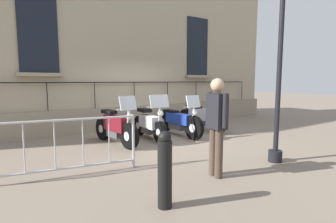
{
  "coord_description": "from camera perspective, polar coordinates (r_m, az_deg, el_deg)",
  "views": [
    {
      "loc": [
        6.57,
        -4.32,
        1.7
      ],
      "look_at": [
        0.2,
        0.0,
        0.8
      ],
      "focal_mm": 28.15,
      "sensor_mm": 36.0,
      "label": 1
    }
  ],
  "objects": [
    {
      "name": "ground_plane",
      "position": [
        8.04,
        -0.82,
        -5.53
      ],
      "size": [
        60.0,
        60.0,
        0.0
      ],
      "primitive_type": "plane",
      "color": "gray"
    },
    {
      "name": "building_facade",
      "position": [
        10.01,
        -8.56,
        14.31
      ],
      "size": [
        0.82,
        13.79,
        6.31
      ],
      "color": "tan",
      "rests_on": "ground_plane"
    },
    {
      "name": "motorcycle_maroon",
      "position": [
        7.22,
        -11.24,
        -3.5
      ],
      "size": [
        2.04,
        0.55,
        1.33
      ],
      "color": "black",
      "rests_on": "ground_plane"
    },
    {
      "name": "motorcycle_white",
      "position": [
        7.69,
        -4.01,
        -2.79
      ],
      "size": [
        1.92,
        0.68,
        1.33
      ],
      "color": "black",
      "rests_on": "ground_plane"
    },
    {
      "name": "motorcycle_blue",
      "position": [
        8.16,
        2.22,
        -2.23
      ],
      "size": [
        2.17,
        0.58,
        1.29
      ],
      "color": "black",
      "rests_on": "ground_plane"
    },
    {
      "name": "motorcycle_silver",
      "position": [
        9.01,
        7.15,
        -1.39
      ],
      "size": [
        2.09,
        0.68,
        0.97
      ],
      "color": "black",
      "rests_on": "ground_plane"
    },
    {
      "name": "lamppost",
      "position": [
        5.99,
        23.43,
        18.07
      ],
      "size": [
        0.38,
        1.08,
        3.96
      ],
      "color": "black",
      "rests_on": "ground_plane"
    },
    {
      "name": "crowd_barrier",
      "position": [
        5.03,
        -20.61,
        -6.81
      ],
      "size": [
        0.46,
        2.38,
        1.05
      ],
      "color": "#B7B7BF",
      "rests_on": "ground_plane"
    },
    {
      "name": "bollard",
      "position": [
        3.58,
        -0.7,
        -12.45
      ],
      "size": [
        0.19,
        0.19,
        1.05
      ],
      "color": "black",
      "rests_on": "ground_plane"
    },
    {
      "name": "pedestrian_standing",
      "position": [
        4.68,
        10.49,
        -2.16
      ],
      "size": [
        0.53,
        0.26,
        1.74
      ],
      "color": "#47382D",
      "rests_on": "ground_plane"
    }
  ]
}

